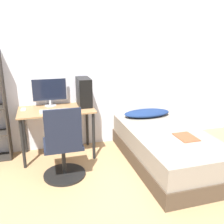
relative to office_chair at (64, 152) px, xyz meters
The scene contains 12 objects.
ground_plane 0.71m from the office_chair, 46.08° to the right, with size 14.00×14.00×0.00m, color tan.
wall_back 1.40m from the office_chair, 67.36° to the left, with size 8.00×0.05×2.50m.
desk 0.72m from the office_chair, 91.36° to the left, with size 1.08×0.61×0.74m.
office_chair is the anchor object (origin of this frame).
bed 1.45m from the office_chair, ahead, with size 1.03×1.95×0.48m.
pillow 1.62m from the office_chair, 26.42° to the left, with size 0.78×0.36×0.11m.
magazine 1.60m from the office_chair, ahead, with size 0.24×0.32×0.01m.
monitor 1.07m from the office_chair, 95.73° to the left, with size 0.51×0.17×0.42m.
keyboard 0.67m from the office_chair, 95.32° to the left, with size 0.41×0.15×0.02m.
pc_tower 1.04m from the office_chair, 61.70° to the left, with size 0.19×0.39×0.42m.
mouse 0.70m from the office_chair, 70.03° to the left, with size 0.06×0.09×0.02m.
phone 0.98m from the office_chair, 121.71° to the left, with size 0.07×0.14×0.01m.
Camera 1 is at (-0.63, -2.46, 1.77)m, focal length 40.00 mm.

